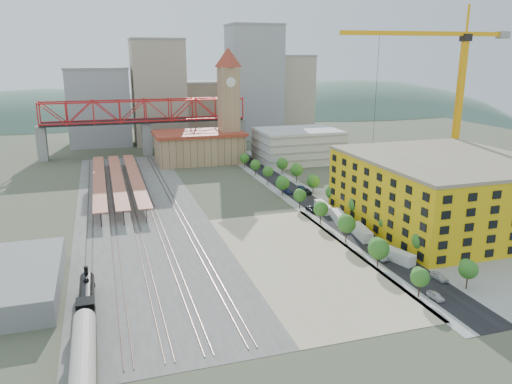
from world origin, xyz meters
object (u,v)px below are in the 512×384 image
object	(u,v)px
locomotive	(87,304)
site_trailer_c	(339,218)
construction_building	(444,191)
tower_crane	(451,81)
coach	(84,360)
car_0	(436,296)
clock_tower	(229,95)
site_trailer_d	(323,207)
site_trailer_b	(361,232)
site_trailer_a	(396,255)

from	to	relation	value
locomotive	site_trailer_c	xyz separation A→B (m)	(66.00, 32.86, -0.85)
construction_building	tower_crane	distance (m)	41.72
coach	car_0	xyz separation A→B (m)	(63.00, 5.97, -2.66)
clock_tower	site_trailer_d	bearing A→B (deg)	-84.26
site_trailer_c	site_trailer_b	bearing A→B (deg)	-77.26
site_trailer_a	locomotive	bearing A→B (deg)	166.99
construction_building	coach	size ratio (longest dim) A/B	2.55
site_trailer_b	site_trailer_a	bearing A→B (deg)	-81.84
tower_crane	construction_building	bearing A→B (deg)	-126.25
construction_building	locomotive	world-z (taller)	construction_building
site_trailer_a	site_trailer_c	size ratio (longest dim) A/B	0.94
construction_building	tower_crane	world-z (taller)	tower_crane
site_trailer_d	site_trailer_c	bearing A→B (deg)	-84.69
construction_building	site_trailer_b	size ratio (longest dim) A/B	5.13
construction_building	car_0	xyz separation A→B (m)	(-29.00, -36.78, -8.75)
construction_building	locomotive	size ratio (longest dim) A/B	2.12
clock_tower	construction_building	bearing A→B (deg)	-71.22
clock_tower	locomotive	distance (m)	138.84
site_trailer_a	site_trailer_d	distance (m)	38.82
site_trailer_b	site_trailer_d	world-z (taller)	site_trailer_b
tower_crane	car_0	size ratio (longest dim) A/B	15.38
site_trailer_b	site_trailer_d	distance (m)	23.08
locomotive	coach	size ratio (longest dim) A/B	1.20
construction_building	site_trailer_b	xyz separation A→B (m)	(-26.00, -2.65, -8.06)
site_trailer_b	tower_crane	bearing A→B (deg)	40.26
site_trailer_b	car_0	size ratio (longest dim) A/B	2.54
construction_building	site_trailer_a	xyz separation A→B (m)	(-26.00, -18.38, -8.12)
site_trailer_c	car_0	world-z (taller)	site_trailer_c
clock_tower	tower_crane	size ratio (longest dim) A/B	0.87
coach	clock_tower	bearing A→B (deg)	67.89
clock_tower	locomotive	xyz separation A→B (m)	(-58.00, -123.33, -26.47)
site_trailer_c	clock_tower	bearing A→B (deg)	107.80
site_trailer_a	site_trailer_c	xyz separation A→B (m)	(0.00, 27.91, 0.09)
site_trailer_c	tower_crane	bearing A→B (deg)	32.25
locomotive	site_trailer_b	xyz separation A→B (m)	(66.00, 20.69, -0.87)
site_trailer_c	car_0	xyz separation A→B (m)	(-3.00, -46.30, -0.71)
coach	site_trailer_b	world-z (taller)	coach
site_trailer_a	site_trailer_d	bearing A→B (deg)	72.69
construction_building	site_trailer_b	world-z (taller)	construction_building
construction_building	coach	xyz separation A→B (m)	(-92.00, -42.75, -6.09)
coach	tower_crane	distance (m)	134.10
coach	car_0	world-z (taller)	coach
site_trailer_b	coach	bearing A→B (deg)	-140.56
site_trailer_c	site_trailer_d	xyz separation A→B (m)	(0.00, 10.91, -0.12)
clock_tower	site_trailer_d	world-z (taller)	clock_tower
site_trailer_b	locomotive	bearing A→B (deg)	-154.44
tower_crane	site_trailer_d	distance (m)	57.27
locomotive	coach	xyz separation A→B (m)	(0.00, -19.41, 1.09)
construction_building	site_trailer_a	size ratio (longest dim) A/B	5.37
coach	site_trailer_c	bearing A→B (deg)	38.38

